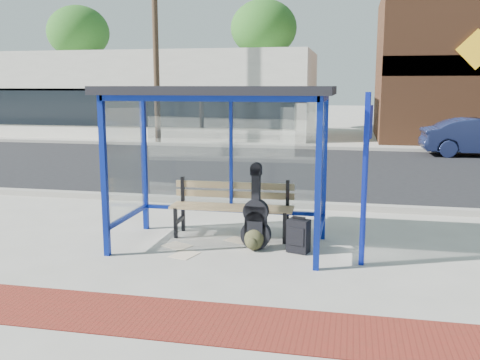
% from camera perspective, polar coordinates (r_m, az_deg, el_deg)
% --- Properties ---
extents(ground, '(120.00, 120.00, 0.00)m').
position_cam_1_polar(ground, '(8.23, -2.10, -7.12)').
color(ground, '#B2ADA0').
rests_on(ground, ground).
extents(brick_paver_strip, '(60.00, 1.00, 0.01)m').
position_cam_1_polar(brick_paver_strip, '(5.90, -8.39, -14.31)').
color(brick_paver_strip, maroon).
rests_on(brick_paver_strip, ground).
extents(curb_near, '(60.00, 0.25, 0.12)m').
position_cam_1_polar(curb_near, '(10.96, 1.56, -2.43)').
color(curb_near, gray).
rests_on(curb_near, ground).
extents(street_asphalt, '(60.00, 10.00, 0.00)m').
position_cam_1_polar(street_asphalt, '(15.93, 4.86, 1.25)').
color(street_asphalt, black).
rests_on(street_asphalt, ground).
extents(curb_far, '(60.00, 0.25, 0.12)m').
position_cam_1_polar(curb_far, '(20.95, 6.58, 3.49)').
color(curb_far, gray).
rests_on(curb_far, ground).
extents(far_sidewalk, '(60.00, 4.00, 0.01)m').
position_cam_1_polar(far_sidewalk, '(22.84, 7.03, 3.88)').
color(far_sidewalk, '#B2ADA0').
rests_on(far_sidewalk, ground).
extents(bus_shelter, '(3.30, 1.80, 2.42)m').
position_cam_1_polar(bus_shelter, '(7.94, -2.07, 7.46)').
color(bus_shelter, navy).
rests_on(bus_shelter, ground).
extents(storefront_white, '(18.00, 6.04, 4.00)m').
position_cam_1_polar(storefront_white, '(27.84, -11.33, 8.97)').
color(storefront_white, silver).
rests_on(storefront_white, ground).
extents(tree_left, '(3.60, 3.60, 7.03)m').
position_cam_1_polar(tree_left, '(33.77, -16.86, 14.77)').
color(tree_left, '#4C3826').
rests_on(tree_left, ground).
extents(tree_mid, '(3.60, 3.60, 7.03)m').
position_cam_1_polar(tree_mid, '(30.19, 2.55, 15.79)').
color(tree_mid, '#4C3826').
rests_on(tree_mid, ground).
extents(utility_pole_west, '(1.60, 0.24, 8.00)m').
position_cam_1_polar(utility_pole_west, '(22.53, -8.99, 14.20)').
color(utility_pole_west, '#4C3826').
rests_on(utility_pole_west, ground).
extents(bench, '(1.99, 0.53, 0.93)m').
position_cam_1_polar(bench, '(8.67, -0.80, -2.61)').
color(bench, black).
rests_on(bench, ground).
extents(guitar_bag, '(0.46, 0.15, 1.24)m').
position_cam_1_polar(guitar_bag, '(8.00, 1.71, -4.26)').
color(guitar_bag, black).
rests_on(guitar_bag, ground).
extents(suitcase, '(0.36, 0.28, 0.54)m').
position_cam_1_polar(suitcase, '(7.92, 6.25, -5.95)').
color(suitcase, black).
rests_on(suitcase, ground).
extents(backpack, '(0.33, 0.30, 0.36)m').
position_cam_1_polar(backpack, '(8.01, 1.48, -6.33)').
color(backpack, '#32321C').
rests_on(backpack, ground).
extents(sign_post, '(0.12, 0.29, 2.35)m').
position_cam_1_polar(sign_post, '(7.31, 13.27, 1.05)').
color(sign_post, '#0D1D98').
rests_on(sign_post, ground).
extents(newspaper_a, '(0.50, 0.47, 0.01)m').
position_cam_1_polar(newspaper_a, '(8.31, -6.73, -6.98)').
color(newspaper_a, white).
rests_on(newspaper_a, ground).
extents(newspaper_b, '(0.41, 0.47, 0.01)m').
position_cam_1_polar(newspaper_b, '(7.88, -5.93, -7.93)').
color(newspaper_b, white).
rests_on(newspaper_b, ground).
extents(newspaper_c, '(0.47, 0.43, 0.01)m').
position_cam_1_polar(newspaper_c, '(8.55, -0.16, -6.43)').
color(newspaper_c, white).
rests_on(newspaper_c, ground).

